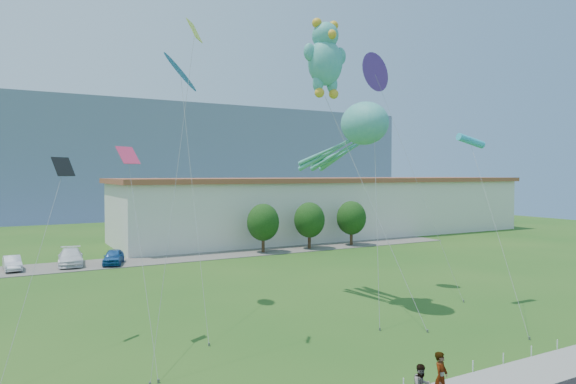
% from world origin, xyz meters
% --- Properties ---
extents(ground, '(160.00, 160.00, 0.00)m').
position_xyz_m(ground, '(0.00, 0.00, 0.00)').
color(ground, '#225217').
rests_on(ground, ground).
extents(parking_strip, '(70.00, 6.00, 0.06)m').
position_xyz_m(parking_strip, '(0.00, 35.00, 0.03)').
color(parking_strip, '#59544C').
rests_on(parking_strip, ground).
extents(hill_ridge, '(160.00, 50.00, 25.00)m').
position_xyz_m(hill_ridge, '(0.00, 120.00, 12.50)').
color(hill_ridge, slate).
rests_on(hill_ridge, ground).
extents(warehouse, '(61.00, 15.00, 8.20)m').
position_xyz_m(warehouse, '(26.00, 44.00, 4.12)').
color(warehouse, beige).
rests_on(warehouse, ground).
extents(rope_fence, '(26.05, 0.05, 0.50)m').
position_xyz_m(rope_fence, '(0.00, -1.30, 0.25)').
color(rope_fence, white).
rests_on(rope_fence, ground).
extents(tree_near, '(3.60, 3.60, 5.47)m').
position_xyz_m(tree_near, '(10.00, 34.00, 3.39)').
color(tree_near, '#3F2B19').
rests_on(tree_near, ground).
extents(tree_mid, '(3.60, 3.60, 5.47)m').
position_xyz_m(tree_mid, '(16.00, 34.00, 3.39)').
color(tree_mid, '#3F2B19').
rests_on(tree_mid, ground).
extents(tree_far, '(3.60, 3.60, 5.47)m').
position_xyz_m(tree_far, '(22.00, 34.00, 3.39)').
color(tree_far, '#3F2B19').
rests_on(tree_far, ground).
extents(pedestrian_left, '(0.85, 0.73, 1.96)m').
position_xyz_m(pedestrian_left, '(-0.73, -3.06, 1.08)').
color(pedestrian_left, gray).
rests_on(pedestrian_left, sidewalk).
extents(parked_car_silver, '(1.63, 3.99, 1.29)m').
position_xyz_m(parked_car_silver, '(-14.53, 35.33, 0.70)').
color(parked_car_silver, silver).
rests_on(parked_car_silver, parking_strip).
extents(parked_car_white, '(2.71, 5.54, 1.55)m').
position_xyz_m(parked_car_white, '(-9.63, 35.62, 0.84)').
color(parked_car_white, white).
rests_on(parked_car_white, parking_strip).
extents(parked_car_blue, '(2.88, 4.47, 1.42)m').
position_xyz_m(parked_car_blue, '(-5.95, 34.18, 0.77)').
color(parked_car_blue, '#1A4D90').
rests_on(parked_car_blue, parking_strip).
extents(octopus_kite, '(3.15, 10.09, 13.29)m').
position_xyz_m(octopus_kite, '(4.95, 10.27, 11.25)').
color(octopus_kite, teal).
rests_on(octopus_kite, ground).
extents(teddy_bear_kite, '(3.34, 8.91, 18.89)m').
position_xyz_m(teddy_bear_kite, '(3.63, 11.66, 16.45)').
color(teddy_bear_kite, teal).
rests_on(teddy_bear_kite, ground).
extents(small_kite_black, '(3.77, 6.60, 9.55)m').
position_xyz_m(small_kite_black, '(-12.64, 11.31, 8.14)').
color(small_kite_black, black).
rests_on(small_kite_black, ground).
extents(small_kite_pink, '(1.29, 6.65, 10.14)m').
position_xyz_m(small_kite_pink, '(-9.41, 9.52, 8.65)').
color(small_kite_pink, '#ED345F').
rests_on(small_kite_pink, ground).
extents(small_kite_cyan, '(3.46, 8.04, 11.39)m').
position_xyz_m(small_kite_cyan, '(12.23, 7.12, 10.84)').
color(small_kite_cyan, '#2EB2D1').
rests_on(small_kite_cyan, ground).
extents(small_kite_blue, '(2.22, 9.33, 16.13)m').
position_xyz_m(small_kite_blue, '(-4.79, 15.95, 15.09)').
color(small_kite_blue, blue).
rests_on(small_kite_blue, ground).
extents(small_kite_yellow, '(4.04, 4.66, 16.34)m').
position_xyz_m(small_kite_yellow, '(-6.98, 7.51, 13.79)').
color(small_kite_yellow, '#C1E135').
rests_on(small_kite_yellow, ground).
extents(small_kite_purple, '(3.61, 7.05, 17.08)m').
position_xyz_m(small_kite_purple, '(9.65, 13.78, 16.02)').
color(small_kite_purple, '#642DB5').
rests_on(small_kite_purple, ground).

